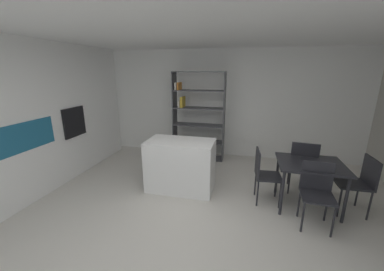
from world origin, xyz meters
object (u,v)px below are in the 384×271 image
object	(u,v)px
dining_chair_near	(317,188)
dining_table	(310,168)
open_bookshelf	(197,114)
dining_chair_window_side	(360,180)
dining_chair_island_side	(263,171)
dining_chair_far	(303,163)
kitchen_island	(181,165)
built_in_oven	(74,122)

from	to	relation	value
dining_chair_near	dining_table	bearing A→B (deg)	93.92
open_bookshelf	dining_chair_window_side	world-z (taller)	open_bookshelf
dining_table	dining_chair_island_side	bearing A→B (deg)	-179.44
dining_chair_far	dining_chair_near	world-z (taller)	dining_chair_far
dining_chair_far	dining_chair_island_side	size ratio (longest dim) A/B	1.08
open_bookshelf	dining_chair_near	distance (m)	3.12
dining_chair_far	dining_chair_near	distance (m)	0.84
open_bookshelf	dining_chair_island_side	size ratio (longest dim) A/B	2.35
dining_chair_far	dining_chair_near	xyz separation A→B (m)	(0.02, -0.84, -0.03)
kitchen_island	dining_chair_island_side	world-z (taller)	kitchen_island
dining_chair_island_side	dining_chair_near	xyz separation A→B (m)	(0.70, -0.42, 0.01)
open_bookshelf	dining_chair_far	size ratio (longest dim) A/B	2.17
dining_table	open_bookshelf	bearing A→B (deg)	141.77
built_in_oven	kitchen_island	size ratio (longest dim) A/B	0.49
dining_chair_far	dining_chair_near	size ratio (longest dim) A/B	1.07
built_in_oven	dining_chair_island_side	size ratio (longest dim) A/B	0.65
dining_chair_near	dining_chair_window_side	distance (m)	0.82
built_in_oven	dining_chair_island_side	bearing A→B (deg)	-2.92
kitchen_island	dining_chair_window_side	bearing A→B (deg)	-1.88
open_bookshelf	dining_chair_far	distance (m)	2.59
dining_chair_island_side	dining_chair_near	bearing A→B (deg)	-125.18
dining_chair_window_side	dining_chair_island_side	bearing A→B (deg)	-90.99
kitchen_island	open_bookshelf	size ratio (longest dim) A/B	0.57
built_in_oven	dining_table	bearing A→B (deg)	-2.36
kitchen_island	dining_chair_far	bearing A→B (deg)	8.67
dining_chair_window_side	built_in_oven	bearing A→B (deg)	-93.38
dining_chair_island_side	dining_chair_near	size ratio (longest dim) A/B	0.99
built_in_oven	dining_chair_far	world-z (taller)	built_in_oven
kitchen_island	dining_chair_far	size ratio (longest dim) A/B	1.23
dining_table	dining_chair_window_side	distance (m)	0.71
built_in_oven	open_bookshelf	size ratio (longest dim) A/B	0.28
built_in_oven	dining_chair_near	xyz separation A→B (m)	(4.37, -0.61, -0.59)
open_bookshelf	dining_chair_far	xyz separation A→B (m)	(2.17, -1.31, -0.53)
built_in_oven	dining_chair_window_side	xyz separation A→B (m)	(5.06, -0.18, -0.59)
dining_chair_island_side	dining_table	bearing A→B (deg)	-93.72
built_in_oven	dining_chair_window_side	world-z (taller)	built_in_oven
kitchen_island	dining_chair_window_side	distance (m)	2.83
dining_chair_window_side	dining_chair_far	bearing A→B (deg)	-121.53
dining_chair_far	kitchen_island	bearing A→B (deg)	15.66
built_in_oven	open_bookshelf	distance (m)	2.67
dining_table	dining_chair_island_side	distance (m)	0.71
kitchen_island	dining_chair_far	world-z (taller)	dining_chair_far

